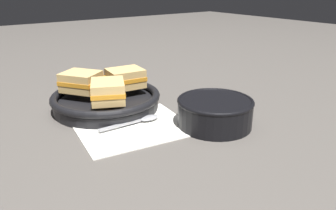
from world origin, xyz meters
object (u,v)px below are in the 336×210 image
at_px(skillet, 106,100).
at_px(sandwich_near_right, 81,81).
at_px(soup_bowl, 215,111).
at_px(spoon, 141,120).
at_px(sandwich_near_left, 125,78).
at_px(sandwich_far_left, 108,91).

relative_size(skillet, sandwich_near_right, 2.31).
height_order(soup_bowl, sandwich_near_right, sandwich_near_right).
bearing_deg(spoon, sandwich_near_right, 111.39).
relative_size(sandwich_near_left, sandwich_far_left, 0.86).
height_order(spoon, sandwich_far_left, sandwich_far_left).
bearing_deg(sandwich_near_left, sandwich_near_right, 159.94).
distance_m(soup_bowl, sandwich_near_left, 0.25).
relative_size(soup_bowl, sandwich_near_right, 1.43).
bearing_deg(skillet, spoon, -79.96).
height_order(skillet, sandwich_near_left, sandwich_near_left).
bearing_deg(soup_bowl, spoon, 139.81).
xyz_separation_m(spoon, sandwich_near_left, (0.04, 0.14, 0.06)).
xyz_separation_m(soup_bowl, spoon, (-0.12, 0.10, -0.03)).
bearing_deg(soup_bowl, sandwich_far_left, 134.33).
relative_size(spoon, skillet, 0.54).
bearing_deg(sandwich_near_right, spoon, -70.21).
relative_size(skillet, sandwich_far_left, 2.37).
xyz_separation_m(sandwich_near_left, sandwich_far_left, (-0.08, -0.07, 0.00)).
distance_m(soup_bowl, sandwich_far_left, 0.24).
distance_m(soup_bowl, skillet, 0.27).
height_order(sandwich_near_left, sandwich_near_right, same).
xyz_separation_m(soup_bowl, skillet, (-0.14, 0.23, -0.01)).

